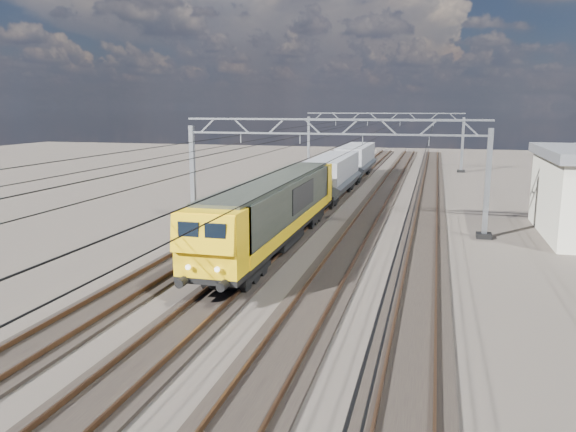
% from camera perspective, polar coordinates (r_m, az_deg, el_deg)
% --- Properties ---
extents(ground, '(160.00, 160.00, 0.00)m').
position_cam_1_polar(ground, '(32.67, 2.96, -2.83)').
color(ground, black).
rests_on(ground, ground).
extents(track_outer_west, '(2.60, 140.00, 0.30)m').
position_cam_1_polar(track_outer_west, '(34.34, -6.89, -2.09)').
color(track_outer_west, black).
rests_on(track_outer_west, ground).
extents(track_loco, '(2.60, 140.00, 0.30)m').
position_cam_1_polar(track_loco, '(33.11, -0.43, -2.50)').
color(track_loco, black).
rests_on(track_loco, ground).
extents(track_inner_east, '(2.60, 140.00, 0.30)m').
position_cam_1_polar(track_inner_east, '(32.32, 6.44, -2.91)').
color(track_inner_east, black).
rests_on(track_inner_east, ground).
extents(track_outer_east, '(2.60, 140.00, 0.30)m').
position_cam_1_polar(track_outer_east, '(32.02, 13.55, -3.28)').
color(track_outer_east, black).
rests_on(track_outer_east, ground).
extents(catenary_gantry_mid, '(19.90, 0.90, 7.11)m').
position_cam_1_polar(catenary_gantry_mid, '(35.87, 4.34, 4.73)').
color(catenary_gantry_mid, '#90979E').
rests_on(catenary_gantry_mid, ground).
extents(catenary_gantry_far, '(19.90, 0.90, 7.11)m').
position_cam_1_polar(catenary_gantry_far, '(71.47, 9.64, 7.73)').
color(catenary_gantry_far, '#90979E').
rests_on(catenary_gantry_far, ground).
extents(overhead_wires, '(12.03, 140.00, 0.53)m').
position_cam_1_polar(overhead_wires, '(39.65, 5.44, 7.99)').
color(overhead_wires, black).
rests_on(overhead_wires, ground).
extents(locomotive, '(2.76, 21.10, 3.62)m').
position_cam_1_polar(locomotive, '(31.04, -1.26, 0.83)').
color(locomotive, black).
rests_on(locomotive, ground).
extents(hopper_wagon_lead, '(3.38, 13.00, 3.25)m').
position_cam_1_polar(hopper_wagon_lead, '(48.13, 4.56, 4.33)').
color(hopper_wagon_lead, black).
rests_on(hopper_wagon_lead, ground).
extents(hopper_wagon_mid, '(3.38, 13.00, 3.25)m').
position_cam_1_polar(hopper_wagon_mid, '(62.09, 6.90, 5.78)').
color(hopper_wagon_mid, black).
rests_on(hopper_wagon_mid, ground).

